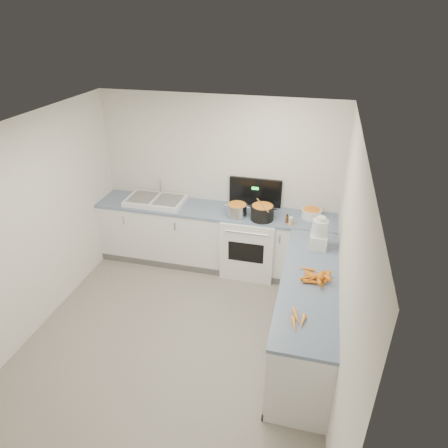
% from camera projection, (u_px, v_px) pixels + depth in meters
% --- Properties ---
extents(floor, '(3.50, 4.00, 0.00)m').
position_uv_depth(floor, '(177.00, 341.00, 4.76)').
color(floor, gray).
rests_on(floor, ground).
extents(ceiling, '(3.50, 4.00, 0.00)m').
position_uv_depth(ceiling, '(162.00, 135.00, 3.57)').
color(ceiling, silver).
rests_on(ceiling, ground).
extents(wall_back, '(3.50, 0.00, 2.50)m').
position_uv_depth(wall_back, '(219.00, 182.00, 5.87)').
color(wall_back, silver).
rests_on(wall_back, ground).
extents(wall_front, '(3.50, 0.00, 2.50)m').
position_uv_depth(wall_front, '(55.00, 422.00, 2.46)').
color(wall_front, silver).
rests_on(wall_front, ground).
extents(wall_left, '(0.00, 4.00, 2.50)m').
position_uv_depth(wall_left, '(26.00, 232.00, 4.54)').
color(wall_left, silver).
rests_on(wall_left, ground).
extents(wall_right, '(0.00, 4.00, 2.50)m').
position_uv_depth(wall_right, '(344.00, 276.00, 3.79)').
color(wall_right, silver).
rests_on(wall_right, ground).
extents(counter_back, '(3.50, 0.62, 0.94)m').
position_uv_depth(counter_back, '(214.00, 237.00, 5.99)').
color(counter_back, white).
rests_on(counter_back, ground).
extents(counter_right, '(0.62, 2.20, 0.94)m').
position_uv_depth(counter_right, '(306.00, 314.00, 4.48)').
color(counter_right, white).
rests_on(counter_right, ground).
extents(stove, '(0.76, 0.65, 1.36)m').
position_uv_depth(stove, '(250.00, 242.00, 5.86)').
color(stove, white).
rests_on(stove, ground).
extents(sink, '(0.86, 0.52, 0.31)m').
position_uv_depth(sink, '(156.00, 200.00, 5.94)').
color(sink, white).
rests_on(sink, counter_back).
extents(steel_pot, '(0.35, 0.35, 0.21)m').
position_uv_depth(steel_pot, '(237.00, 211.00, 5.53)').
color(steel_pot, silver).
rests_on(steel_pot, stove).
extents(black_pot, '(0.42, 0.42, 0.22)m').
position_uv_depth(black_pot, '(262.00, 213.00, 5.44)').
color(black_pot, black).
rests_on(black_pot, stove).
extents(wooden_spoon, '(0.23, 0.38, 0.02)m').
position_uv_depth(wooden_spoon, '(263.00, 205.00, 5.39)').
color(wooden_spoon, '#AD7A47').
rests_on(wooden_spoon, black_pot).
extents(mixing_bowl, '(0.30, 0.30, 0.13)m').
position_uv_depth(mixing_bowl, '(311.00, 214.00, 5.50)').
color(mixing_bowl, white).
rests_on(mixing_bowl, counter_back).
extents(extract_bottle, '(0.04, 0.04, 0.10)m').
position_uv_depth(extract_bottle, '(287.00, 219.00, 5.38)').
color(extract_bottle, '#593319').
rests_on(extract_bottle, counter_back).
extents(spice_jar, '(0.06, 0.06, 0.10)m').
position_uv_depth(spice_jar, '(291.00, 222.00, 5.33)').
color(spice_jar, '#E5B266').
rests_on(spice_jar, counter_back).
extents(food_processor, '(0.20, 0.25, 0.41)m').
position_uv_depth(food_processor, '(319.00, 234.00, 4.77)').
color(food_processor, white).
rests_on(food_processor, counter_right).
extents(carrot_pile, '(0.36, 0.35, 0.09)m').
position_uv_depth(carrot_pile, '(318.00, 277.00, 4.24)').
color(carrot_pile, orange).
rests_on(carrot_pile, counter_right).
extents(peeled_carrots, '(0.15, 0.31, 0.04)m').
position_uv_depth(peeled_carrots, '(297.00, 320.00, 3.68)').
color(peeled_carrots, orange).
rests_on(peeled_carrots, counter_right).
extents(peelings, '(0.16, 0.26, 0.01)m').
position_uv_depth(peelings, '(144.00, 197.00, 5.96)').
color(peelings, tan).
rests_on(peelings, sink).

